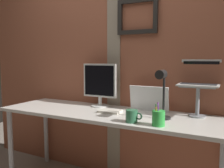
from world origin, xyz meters
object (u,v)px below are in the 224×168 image
(pen_cup, at_px, (158,118))
(laptop, at_px, (200,78))
(whiteboard_panel, at_px, (149,99))
(monitor, at_px, (100,83))
(coffee_mug, at_px, (132,116))
(desk_lamp, at_px, (162,89))

(pen_cup, bearing_deg, laptop, 66.27)
(laptop, distance_m, whiteboard_panel, 0.48)
(pen_cup, bearing_deg, monitor, 150.46)
(laptop, height_order, coffee_mug, laptop)
(monitor, xyz_separation_m, coffee_mug, (0.53, -0.42, -0.20))
(pen_cup, bearing_deg, whiteboard_panel, 116.65)
(pen_cup, height_order, coffee_mug, pen_cup)
(coffee_mug, bearing_deg, desk_lamp, 41.71)
(monitor, relative_size, pen_cup, 2.50)
(laptop, height_order, pen_cup, laptop)
(laptop, height_order, whiteboard_panel, laptop)
(whiteboard_panel, bearing_deg, desk_lamp, -53.98)
(laptop, bearing_deg, whiteboard_panel, -173.40)
(whiteboard_panel, bearing_deg, coffee_mug, -88.61)
(pen_cup, relative_size, coffee_mug, 1.33)
(desk_lamp, distance_m, pen_cup, 0.26)
(coffee_mug, bearing_deg, pen_cup, -0.00)
(laptop, bearing_deg, coffee_mug, -130.96)
(whiteboard_panel, height_order, pen_cup, whiteboard_panel)
(pen_cup, distance_m, coffee_mug, 0.21)
(monitor, distance_m, pen_cup, 0.87)
(monitor, xyz_separation_m, desk_lamp, (0.71, -0.25, 0.01))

